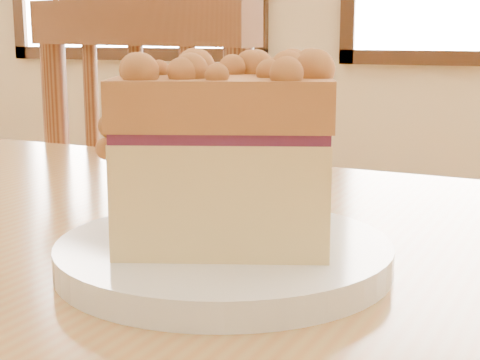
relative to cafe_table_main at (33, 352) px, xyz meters
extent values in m
cube|color=black|center=(-1.93, 3.63, 0.12)|extent=(1.76, 0.06, 0.08)
cube|color=olive|center=(0.00, 0.00, 0.09)|extent=(1.16, 0.83, 0.04)
cube|color=brown|center=(-0.06, 0.58, -0.17)|extent=(0.54, 0.54, 0.04)
cylinder|color=brown|center=(0.05, 0.34, 0.06)|extent=(0.04, 0.04, 0.48)
cylinder|color=brown|center=(-0.28, 0.45, 0.06)|extent=(0.04, 0.04, 0.48)
cube|color=brown|center=(-0.11, 0.39, 0.28)|extent=(0.39, 0.16, 0.06)
cylinder|color=brown|center=(-0.02, 0.37, 0.05)|extent=(0.02, 0.02, 0.41)
cylinder|color=brown|center=(-0.11, 0.39, 0.05)|extent=(0.02, 0.02, 0.41)
cylinder|color=brown|center=(-0.20, 0.42, 0.05)|extent=(0.02, 0.02, 0.41)
cylinder|color=white|center=(0.19, -0.04, 0.12)|extent=(0.23, 0.23, 0.02)
cylinder|color=white|center=(0.19, -0.04, 0.11)|extent=(0.15, 0.15, 0.01)
cube|color=#F6CF8B|center=(0.19, -0.04, 0.17)|extent=(0.16, 0.14, 0.07)
cube|color=#4F162E|center=(0.19, -0.04, 0.21)|extent=(0.16, 0.14, 0.01)
cube|color=#B06B37|center=(0.19, -0.04, 0.22)|extent=(0.16, 0.14, 0.03)
sphere|color=#B06B37|center=(0.26, -0.06, 0.24)|extent=(0.01, 0.01, 0.01)
sphere|color=#B06B37|center=(0.18, -0.08, 0.24)|extent=(0.02, 0.02, 0.02)
sphere|color=#B06B37|center=(0.22, 0.02, 0.24)|extent=(0.03, 0.03, 0.03)
sphere|color=#B06B37|center=(0.19, -0.01, 0.24)|extent=(0.02, 0.02, 0.02)
sphere|color=#B06B37|center=(0.18, -0.01, 0.25)|extent=(0.03, 0.03, 0.03)
sphere|color=#B06B37|center=(0.24, -0.02, 0.24)|extent=(0.02, 0.02, 0.02)
sphere|color=#B06B37|center=(0.14, -0.04, 0.24)|extent=(0.02, 0.02, 0.02)
sphere|color=#B06B37|center=(0.18, -0.05, 0.24)|extent=(0.01, 0.01, 0.01)
sphere|color=#B06B37|center=(0.19, -0.01, 0.24)|extent=(0.02, 0.02, 0.02)
sphere|color=#B06B37|center=(0.19, -0.02, 0.24)|extent=(0.02, 0.02, 0.02)
sphere|color=#B06B37|center=(0.25, -0.03, 0.24)|extent=(0.02, 0.02, 0.02)
sphere|color=#B06B37|center=(0.18, -0.02, 0.24)|extent=(0.02, 0.02, 0.02)
sphere|color=#B06B37|center=(0.25, -0.04, 0.24)|extent=(0.03, 0.03, 0.03)
sphere|color=#B06B37|center=(0.16, -0.02, 0.24)|extent=(0.02, 0.02, 0.02)
sphere|color=#B06B37|center=(0.18, -0.03, 0.24)|extent=(0.02, 0.02, 0.02)
sphere|color=#B06B37|center=(0.22, 0.02, 0.24)|extent=(0.02, 0.02, 0.02)
sphere|color=#B06B37|center=(0.22, 0.01, 0.24)|extent=(0.02, 0.02, 0.02)
sphere|color=#B06B37|center=(0.16, -0.06, 0.24)|extent=(0.01, 0.01, 0.01)
sphere|color=#B06B37|center=(0.19, -0.02, 0.24)|extent=(0.02, 0.02, 0.02)
sphere|color=#B06B37|center=(0.22, 0.00, 0.24)|extent=(0.01, 0.01, 0.01)
sphere|color=#B06B37|center=(0.18, -0.07, 0.24)|extent=(0.02, 0.02, 0.02)
sphere|color=#B06B37|center=(0.18, -0.03, 0.24)|extent=(0.02, 0.02, 0.02)
sphere|color=#B06B37|center=(0.13, -0.08, 0.23)|extent=(0.01, 0.01, 0.01)
sphere|color=#B06B37|center=(0.12, -0.04, 0.18)|extent=(0.02, 0.02, 0.02)
sphere|color=#B06B37|center=(0.12, -0.04, 0.20)|extent=(0.02, 0.02, 0.02)
camera|label=1|loc=(0.37, -0.48, 0.27)|focal=55.00mm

